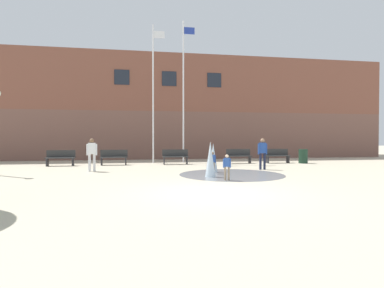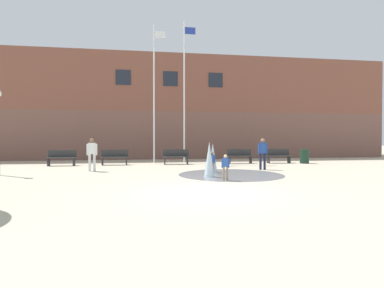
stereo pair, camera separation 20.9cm
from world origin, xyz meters
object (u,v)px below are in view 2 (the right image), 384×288
object	(u,v)px
adult_in_red	(92,152)
flagpole_right	(185,88)
child_running	(225,165)
park_bench_far_right	(278,156)
child_in_fountain	(212,161)
adult_watching	(263,151)
trash_can	(304,156)
flagpole_left	(154,90)
park_bench_far_left	(62,158)
park_bench_left_of_flagpoles	(115,157)
park_bench_center	(176,157)
park_bench_under_right_flagpole	(240,156)

from	to	relation	value
adult_in_red	flagpole_right	xyz separation A→B (m)	(5.10, 4.62, 3.98)
adult_in_red	child_running	xyz separation A→B (m)	(5.57, -4.04, -0.35)
park_bench_far_right	child_in_fountain	size ratio (longest dim) A/B	1.62
adult_watching	trash_can	distance (m)	5.28
child_in_fountain	flagpole_left	bearing A→B (deg)	-11.16
park_bench_far_left	trash_can	xyz separation A→B (m)	(14.86, -0.57, -0.03)
park_bench_left_of_flagpoles	child_running	world-z (taller)	child_running
park_bench_far_right	park_bench_center	bearing A→B (deg)	179.38
child_in_fountain	flagpole_right	bearing A→B (deg)	-27.81
park_bench_under_right_flagpole	flagpole_left	xyz separation A→B (m)	(-5.37, 1.24, 4.25)
park_bench_far_right	adult_watching	size ratio (longest dim) A/B	1.01
adult_watching	child_in_fountain	world-z (taller)	adult_watching
park_bench_under_right_flagpole	child_running	xyz separation A→B (m)	(-2.92, -7.43, 0.10)
park_bench_center	adult_in_red	distance (m)	5.52
park_bench_far_right	adult_in_red	bearing A→B (deg)	-163.65
child_running	flagpole_right	size ratio (longest dim) A/B	0.11
adult_watching	flagpole_right	bearing A→B (deg)	-30.05
adult_watching	park_bench_left_of_flagpoles	bearing A→B (deg)	-0.16
park_bench_center	adult_watching	xyz separation A→B (m)	(4.06, -3.82, 0.45)
adult_watching	park_bench_far_right	bearing A→B (deg)	-97.65
adult_watching	trash_can	size ratio (longest dim) A/B	1.77
child_running	flagpole_left	size ratio (longest dim) A/B	0.11
flagpole_right	trash_can	xyz separation A→B (m)	(7.47, -1.86, -4.46)
adult_watching	flagpole_left	size ratio (longest dim) A/B	0.18
park_bench_center	flagpole_right	world-z (taller)	flagpole_right
park_bench_left_of_flagpoles	flagpole_left	xyz separation A→B (m)	(2.41, 1.20, 4.25)
park_bench_center	child_in_fountain	xyz separation A→B (m)	(1.13, -5.15, 0.10)
park_bench_under_right_flagpole	flagpole_right	world-z (taller)	flagpole_right
park_bench_center	child_in_fountain	bearing A→B (deg)	-77.63
adult_in_red	trash_can	bearing A→B (deg)	0.81
park_bench_left_of_flagpoles	park_bench_far_right	distance (m)	10.31
flagpole_left	park_bench_center	bearing A→B (deg)	-45.80
park_bench_under_right_flagpole	park_bench_left_of_flagpoles	bearing A→B (deg)	179.76
park_bench_left_of_flagpoles	park_bench_far_right	bearing A→B (deg)	-1.03
adult_in_red	flagpole_right	bearing A→B (deg)	30.62
park_bench_far_left	child_in_fountain	bearing A→B (deg)	-33.48
park_bench_far_left	adult_watching	bearing A→B (deg)	-19.66
flagpole_right	flagpole_left	bearing A→B (deg)	180.00
park_bench_far_left	child_in_fountain	world-z (taller)	child_in_fountain
park_bench_far_left	child_in_fountain	xyz separation A→B (m)	(7.81, -5.17, 0.10)
park_bench_under_right_flagpole	flagpole_right	distance (m)	5.72
park_bench_far_right	flagpole_right	size ratio (longest dim) A/B	0.17
child_in_fountain	park_bench_left_of_flagpoles	bearing A→B (deg)	10.88
child_in_fountain	flagpole_left	size ratio (longest dim) A/B	0.11
park_bench_far_left	flagpole_right	xyz separation A→B (m)	(7.39, 1.30, 4.43)
park_bench_left_of_flagpoles	park_bench_under_right_flagpole	size ratio (longest dim) A/B	1.00
child_in_fountain	flagpole_right	distance (m)	7.79
park_bench_far_left	child_running	world-z (taller)	child_running
park_bench_center	park_bench_far_right	xyz separation A→B (m)	(6.63, -0.07, 0.00)
park_bench_under_right_flagpole	park_bench_far_right	world-z (taller)	same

